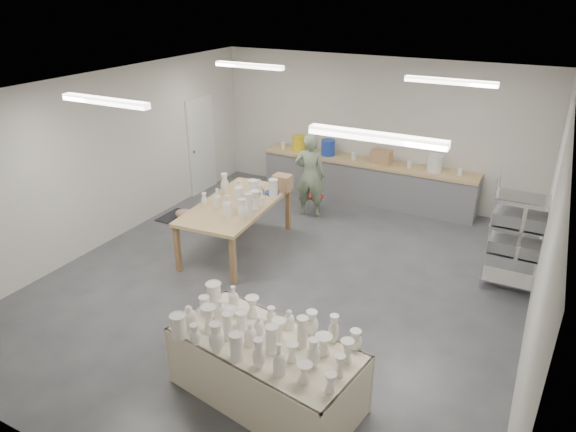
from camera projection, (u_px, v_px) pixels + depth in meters
The scene contains 9 objects.
room at pixel (281, 153), 7.45m from camera, with size 8.00×8.02×3.00m.
back_counter at pixel (365, 180), 10.96m from camera, with size 4.60×0.60×1.24m.
wire_shelf at pixel (521, 235), 7.58m from camera, with size 0.88×0.48×1.80m.
drying_table at pixel (265, 366), 5.70m from camera, with size 2.28×1.35×1.12m.
work_table at pixel (243, 201), 8.84m from camera, with size 1.33×2.40×1.23m.
rug at pixel (186, 219), 10.26m from camera, with size 1.00×0.70×0.02m, color black.
cat at pixel (186, 214), 10.20m from camera, with size 0.46×0.35×0.19m.
potter at pixel (310, 175), 10.13m from camera, with size 0.62×0.41×1.69m, color gray.
red_stool at pixel (315, 197), 10.58m from camera, with size 0.44×0.44×0.32m.
Camera 1 is at (3.29, -6.22, 4.30)m, focal length 32.00 mm.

